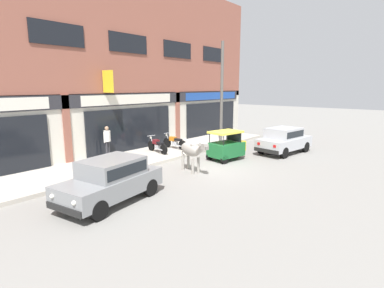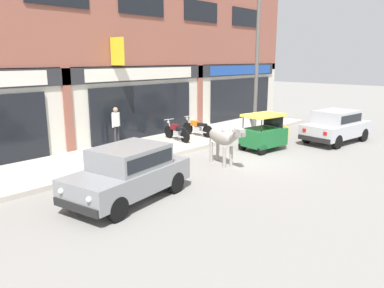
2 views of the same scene
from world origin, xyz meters
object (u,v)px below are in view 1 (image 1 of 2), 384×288
Objects in this scene: motorcycle_1 at (175,142)px; pedestrian at (107,138)px; auto_rickshaw at (227,147)px; motorcycle_0 at (157,146)px; cow at (192,150)px; utility_pole at (222,94)px; car_0 at (111,178)px; car_1 at (284,139)px.

pedestrian is at bearing 162.47° from motorcycle_1.
motorcycle_0 is (-1.64, 3.50, -0.11)m from auto_rickshaw.
auto_rickshaw is 6.18m from pedestrian.
utility_pole is (5.57, 2.29, 2.29)m from cow.
cow is at bearing -76.61° from pedestrian.
auto_rickshaw is 1.16× the size of motorcycle_0.
car_0 is at bearing -177.49° from auto_rickshaw.
car_1 is 2.09× the size of motorcycle_0.
car_1 is (6.32, -1.53, -0.19)m from cow.
utility_pole is at bearing -22.96° from motorcycle_1.
car_0 is 7.31m from auto_rickshaw.
cow reaches higher than car_0.
motorcycle_1 is at bearing -17.53° from pedestrian.
car_0 reaches higher than motorcycle_1.
motorcycle_0 is 1.12× the size of pedestrian.
pedestrian is at bearing 56.74° from car_0.
utility_pole reaches higher than motorcycle_0.
utility_pole reaches higher than pedestrian.
auto_rickshaw is (2.91, 0.07, -0.35)m from cow.
pedestrian is at bearing 130.93° from auto_rickshaw.
auto_rickshaw is at bearing -49.07° from pedestrian.
utility_pole is at bearing -19.96° from pedestrian.
pedestrian reaches higher than car_0.
motorcycle_0 is at bearing 178.82° from motorcycle_1.
utility_pole is (6.69, -2.43, 2.14)m from pedestrian.
auto_rickshaw reaches higher than car_1.
car_0 is 1.80× the size of auto_rickshaw.
pedestrian reaches higher than motorcycle_0.
cow reaches higher than motorcycle_0.
car_0 is at bearing -123.26° from pedestrian.
motorcycle_1 is 3.98m from pedestrian.
pedestrian is at bearing 139.97° from car_1.
car_0 is 2.09× the size of motorcycle_0.
car_1 reaches higher than motorcycle_1.
utility_pole is at bearing 14.32° from car_0.
car_1 is at bearing -78.87° from utility_pole.
auto_rickshaw is 3.86m from motorcycle_0.
motorcycle_1 is at bearing 53.36° from cow.
auto_rickshaw is at bearing -64.90° from motorcycle_0.
auto_rickshaw is 3.48m from motorcycle_1.
car_0 is 1.00× the size of car_1.
auto_rickshaw is at bearing 2.51° from car_0.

